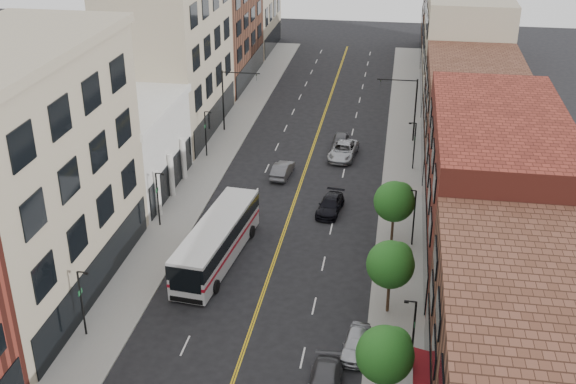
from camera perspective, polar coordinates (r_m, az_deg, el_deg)
The scene contains 28 objects.
sidewalk_left at distance 73.90m, azimuth -6.68°, elevation 1.29°, with size 4.00×110.00×0.15m, color gray.
sidewalk_right at distance 71.41m, azimuth 8.99°, elevation 0.24°, with size 4.00×110.00×0.15m, color gray.
bldg_l_tanoffice at distance 54.37m, azimuth -20.44°, elevation 0.83°, with size 10.00×22.00×18.00m, color tan.
bldg_l_white at distance 71.09m, azimuth -13.14°, elevation 3.21°, with size 10.00×14.00×8.00m, color silver.
bldg_l_far_a at distance 84.66m, azimuth -9.30°, elevation 10.73°, with size 10.00×20.00×18.00m, color tan.
bldg_l_far_b at distance 103.63m, azimuth -5.84°, elevation 12.80°, with size 10.00×20.00×15.00m, color #553122.
bldg_r_mid at distance 59.47m, azimuth 15.94°, elevation 0.44°, with size 10.00×22.00×12.00m, color maroon.
bldg_r_far_a at distance 79.25m, azimuth 14.44°, elevation 6.18°, with size 10.00×20.00×10.00m, color #553122.
bldg_r_far_b at distance 98.79m, azimuth 13.72°, elevation 11.28°, with size 10.00×22.00×14.00m, color tan.
bldg_r_far_c at distance 118.57m, azimuth 13.07°, elevation 12.93°, with size 10.00×18.00×11.00m, color #553122.
tree_r_1 at distance 42.73m, azimuth 7.80°, elevation -12.48°, with size 3.40×3.40×5.59m.
tree_r_2 at distance 51.00m, azimuth 8.20°, elevation -5.58°, with size 3.40×3.40×5.59m.
tree_r_3 at distance 59.80m, azimuth 8.49°, elevation -0.65°, with size 3.40×3.40×5.59m.
lamp_l_1 at distance 50.69m, azimuth -15.97°, elevation -8.17°, with size 0.81×0.55×5.05m.
lamp_l_2 at distance 63.49m, azimuth -10.23°, elevation -0.32°, with size 0.81×0.55×5.05m.
lamp_l_3 at distance 77.48m, azimuth -6.50°, elevation 4.80°, with size 0.81×0.55×5.05m.
lamp_r_1 at distance 46.61m, azimuth 9.84°, elevation -10.76°, with size 0.81×0.55×5.05m.
lamp_r_2 at distance 60.28m, azimuth 9.90°, elevation -1.77°, with size 0.81×0.55×5.05m.
lamp_r_3 at distance 74.88m, azimuth 9.93°, elevation 3.82°, with size 0.81×0.55×5.05m.
signal_mast_left at distance 84.06m, azimuth -4.68°, elevation 7.77°, with size 4.49×0.18×7.20m.
signal_mast_right at distance 81.82m, azimuth 9.55°, elevation 6.99°, with size 4.49×0.18×7.20m.
city_bus at distance 58.04m, azimuth -5.64°, elevation -3.72°, with size 4.30×13.57×3.43m.
car_parked_mid at distance 45.61m, azimuth 2.91°, elevation -14.91°, with size 2.00×4.92×1.43m, color #4B4B50.
car_parked_far at distance 48.84m, azimuth 5.39°, elevation -11.84°, with size 1.69×4.21×1.43m, color #AFB0B7.
car_lane_behind at distance 73.13m, azimuth -0.45°, elevation 1.77°, with size 1.56×4.47×1.47m, color #515256.
car_lane_a at distance 66.09m, azimuth 3.36°, elevation -1.04°, with size 1.96×4.82×1.40m, color black.
car_lane_b at distance 77.90m, azimuth 4.39°, elevation 3.29°, with size 2.67×5.78×1.61m, color #A7A9AE.
car_lane_c at distance 80.24m, azimuth 4.18°, elevation 3.97°, with size 1.84×4.57×1.56m, color #4B4C50.
Camera 1 is at (9.06, -29.66, 30.36)m, focal length 45.00 mm.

